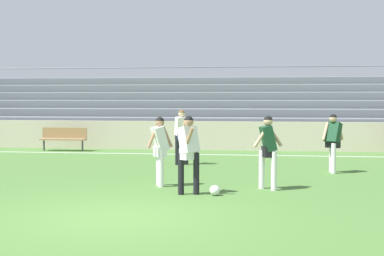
{
  "coord_description": "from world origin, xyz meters",
  "views": [
    {
      "loc": [
        2.6,
        -9.4,
        2.07
      ],
      "look_at": [
        0.7,
        4.52,
        1.31
      ],
      "focal_mm": 52.98,
      "sensor_mm": 36.0,
      "label": 1
    }
  ],
  "objects_px": {
    "player_white_wide_left": "(160,145)",
    "soccer_ball": "(215,190)",
    "bench_near_bin": "(64,137)",
    "player_white_trailing_run": "(189,148)",
    "player_dark_pressing_high": "(268,146)",
    "player_white_on_ball": "(182,132)",
    "player_dark_deep_cover": "(333,138)",
    "bleacher_stand": "(182,107)"
  },
  "relations": [
    {
      "from": "player_dark_pressing_high",
      "to": "player_dark_deep_cover",
      "type": "height_order",
      "value": "player_dark_pressing_high"
    },
    {
      "from": "player_white_wide_left",
      "to": "player_white_on_ball",
      "type": "height_order",
      "value": "player_white_on_ball"
    },
    {
      "from": "player_white_wide_left",
      "to": "player_white_on_ball",
      "type": "xyz_separation_m",
      "value": [
        -0.15,
        4.27,
        0.05
      ]
    },
    {
      "from": "player_dark_pressing_high",
      "to": "soccer_ball",
      "type": "bearing_deg",
      "value": -139.31
    },
    {
      "from": "player_white_wide_left",
      "to": "player_white_on_ball",
      "type": "distance_m",
      "value": 4.28
    },
    {
      "from": "bleacher_stand",
      "to": "player_dark_deep_cover",
      "type": "xyz_separation_m",
      "value": [
        5.74,
        -10.16,
        -0.66
      ]
    },
    {
      "from": "bleacher_stand",
      "to": "soccer_ball",
      "type": "bearing_deg",
      "value": -78.55
    },
    {
      "from": "player_dark_pressing_high",
      "to": "player_white_wide_left",
      "type": "relative_size",
      "value": 1.02
    },
    {
      "from": "bench_near_bin",
      "to": "player_white_trailing_run",
      "type": "distance_m",
      "value": 11.15
    },
    {
      "from": "player_dark_pressing_high",
      "to": "player_dark_deep_cover",
      "type": "bearing_deg",
      "value": 60.39
    },
    {
      "from": "soccer_ball",
      "to": "player_white_trailing_run",
      "type": "bearing_deg",
      "value": 174.26
    },
    {
      "from": "bench_near_bin",
      "to": "player_white_on_ball",
      "type": "height_order",
      "value": "player_white_on_ball"
    },
    {
      "from": "player_white_wide_left",
      "to": "soccer_ball",
      "type": "xyz_separation_m",
      "value": [
        1.39,
        -1.08,
        -0.85
      ]
    },
    {
      "from": "bench_near_bin",
      "to": "player_white_trailing_run",
      "type": "relative_size",
      "value": 1.07
    },
    {
      "from": "bleacher_stand",
      "to": "player_dark_pressing_high",
      "type": "xyz_separation_m",
      "value": [
        3.98,
        -13.26,
        -0.63
      ]
    },
    {
      "from": "bench_near_bin",
      "to": "bleacher_stand",
      "type": "bearing_deg",
      "value": 51.43
    },
    {
      "from": "player_white_trailing_run",
      "to": "soccer_ball",
      "type": "relative_size",
      "value": 7.64
    },
    {
      "from": "player_dark_pressing_high",
      "to": "player_dark_deep_cover",
      "type": "xyz_separation_m",
      "value": [
        1.76,
        3.1,
        -0.03
      ]
    },
    {
      "from": "player_white_trailing_run",
      "to": "bleacher_stand",
      "type": "bearing_deg",
      "value": 99.28
    },
    {
      "from": "bench_near_bin",
      "to": "player_dark_deep_cover",
      "type": "relative_size",
      "value": 1.11
    },
    {
      "from": "player_dark_pressing_high",
      "to": "player_dark_deep_cover",
      "type": "relative_size",
      "value": 1.03
    },
    {
      "from": "player_white_wide_left",
      "to": "bleacher_stand",
      "type": "bearing_deg",
      "value": 96.48
    },
    {
      "from": "bench_near_bin",
      "to": "player_dark_deep_cover",
      "type": "distance_m",
      "value": 11.0
    },
    {
      "from": "player_dark_deep_cover",
      "to": "soccer_ball",
      "type": "relative_size",
      "value": 7.37
    },
    {
      "from": "player_dark_pressing_high",
      "to": "player_white_on_ball",
      "type": "xyz_separation_m",
      "value": [
        -2.64,
        4.4,
        0.02
      ]
    },
    {
      "from": "bleacher_stand",
      "to": "player_dark_deep_cover",
      "type": "bearing_deg",
      "value": -60.52
    },
    {
      "from": "bench_near_bin",
      "to": "player_dark_pressing_high",
      "type": "bearing_deg",
      "value": -46.49
    },
    {
      "from": "bleacher_stand",
      "to": "player_white_trailing_run",
      "type": "bearing_deg",
      "value": -80.72
    },
    {
      "from": "bleacher_stand",
      "to": "player_white_trailing_run",
      "type": "height_order",
      "value": "bleacher_stand"
    },
    {
      "from": "player_white_wide_left",
      "to": "soccer_ball",
      "type": "distance_m",
      "value": 1.95
    },
    {
      "from": "player_dark_pressing_high",
      "to": "player_white_on_ball",
      "type": "height_order",
      "value": "player_white_on_ball"
    },
    {
      "from": "bench_near_bin",
      "to": "player_white_on_ball",
      "type": "xyz_separation_m",
      "value": [
        5.27,
        -3.93,
        0.47
      ]
    },
    {
      "from": "bleacher_stand",
      "to": "bench_near_bin",
      "type": "xyz_separation_m",
      "value": [
        -3.93,
        -4.92,
        -1.07
      ]
    },
    {
      "from": "player_dark_deep_cover",
      "to": "bench_near_bin",
      "type": "bearing_deg",
      "value": 151.56
    },
    {
      "from": "player_dark_pressing_high",
      "to": "soccer_ball",
      "type": "height_order",
      "value": "player_dark_pressing_high"
    },
    {
      "from": "bleacher_stand",
      "to": "bench_near_bin",
      "type": "height_order",
      "value": "bleacher_stand"
    },
    {
      "from": "bench_near_bin",
      "to": "soccer_ball",
      "type": "relative_size",
      "value": 8.18
    },
    {
      "from": "player_white_wide_left",
      "to": "player_dark_deep_cover",
      "type": "xyz_separation_m",
      "value": [
        4.25,
        2.97,
        -0.0
      ]
    },
    {
      "from": "bleacher_stand",
      "to": "player_white_trailing_run",
      "type": "xyz_separation_m",
      "value": [
        2.31,
        -14.15,
        -0.62
      ]
    },
    {
      "from": "bench_near_bin",
      "to": "player_white_wide_left",
      "type": "height_order",
      "value": "player_white_wide_left"
    },
    {
      "from": "player_dark_pressing_high",
      "to": "player_white_trailing_run",
      "type": "bearing_deg",
      "value": -151.84
    },
    {
      "from": "player_white_on_ball",
      "to": "bench_near_bin",
      "type": "bearing_deg",
      "value": 143.28
    }
  ]
}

